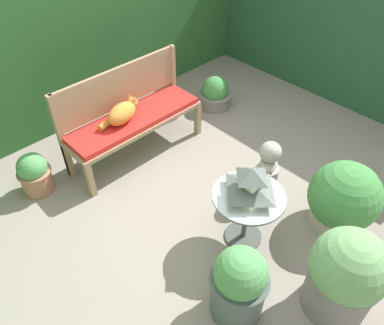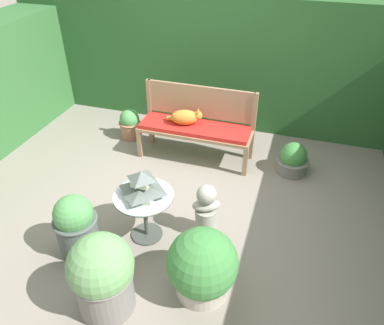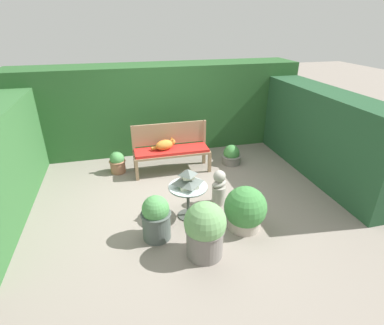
{
  "view_description": "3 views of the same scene",
  "coord_description": "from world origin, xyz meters",
  "px_view_note": "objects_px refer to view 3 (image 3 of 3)",
  "views": [
    {
      "loc": [
        -1.79,
        -1.79,
        2.73
      ],
      "look_at": [
        0.0,
        0.07,
        0.41
      ],
      "focal_mm": 35.0,
      "sensor_mm": 36.0,
      "label": 1
    },
    {
      "loc": [
        1.26,
        -3.19,
        2.87
      ],
      "look_at": [
        0.19,
        0.2,
        0.43
      ],
      "focal_mm": 35.0,
      "sensor_mm": 36.0,
      "label": 2
    },
    {
      "loc": [
        -0.94,
        -4.44,
        2.83
      ],
      "look_at": [
        0.21,
        0.11,
        0.56
      ],
      "focal_mm": 28.0,
      "sensor_mm": 36.0,
      "label": 3
    }
  ],
  "objects_px": {
    "pagoda_birdhouse": "(188,179)",
    "potted_plant_bench_left": "(245,210)",
    "potted_plant_table_near": "(205,230)",
    "potted_plant_bench_right": "(156,218)",
    "potted_plant_patio_mid": "(117,162)",
    "garden_bench": "(172,152)",
    "cat": "(165,145)",
    "patio_table": "(188,193)",
    "garden_bust": "(219,188)",
    "potted_plant_hedge_corner": "(231,155)"
  },
  "relations": [
    {
      "from": "garden_bust",
      "to": "potted_plant_patio_mid",
      "type": "distance_m",
      "value": 2.25
    },
    {
      "from": "cat",
      "to": "pagoda_birdhouse",
      "type": "distance_m",
      "value": 1.58
    },
    {
      "from": "garden_bust",
      "to": "potted_plant_patio_mid",
      "type": "height_order",
      "value": "garden_bust"
    },
    {
      "from": "potted_plant_table_near",
      "to": "potted_plant_bench_right",
      "type": "bearing_deg",
      "value": 138.87
    },
    {
      "from": "garden_bench",
      "to": "patio_table",
      "type": "height_order",
      "value": "patio_table"
    },
    {
      "from": "cat",
      "to": "potted_plant_hedge_corner",
      "type": "distance_m",
      "value": 1.49
    },
    {
      "from": "cat",
      "to": "potted_plant_patio_mid",
      "type": "height_order",
      "value": "cat"
    },
    {
      "from": "potted_plant_hedge_corner",
      "to": "potted_plant_table_near",
      "type": "xyz_separation_m",
      "value": [
        -1.33,
        -2.5,
        0.22
      ]
    },
    {
      "from": "garden_bench",
      "to": "cat",
      "type": "bearing_deg",
      "value": 176.81
    },
    {
      "from": "garden_bench",
      "to": "pagoda_birdhouse",
      "type": "bearing_deg",
      "value": -91.72
    },
    {
      "from": "patio_table",
      "to": "garden_bench",
      "type": "bearing_deg",
      "value": 88.28
    },
    {
      "from": "potted_plant_bench_right",
      "to": "potted_plant_patio_mid",
      "type": "distance_m",
      "value": 2.25
    },
    {
      "from": "garden_bench",
      "to": "pagoda_birdhouse",
      "type": "xyz_separation_m",
      "value": [
        -0.05,
        -1.57,
        0.24
      ]
    },
    {
      "from": "pagoda_birdhouse",
      "to": "potted_plant_bench_left",
      "type": "height_order",
      "value": "pagoda_birdhouse"
    },
    {
      "from": "garden_bust",
      "to": "potted_plant_bench_left",
      "type": "distance_m",
      "value": 0.72
    },
    {
      "from": "pagoda_birdhouse",
      "to": "potted_plant_patio_mid",
      "type": "xyz_separation_m",
      "value": [
        -1.03,
        1.8,
        -0.44
      ]
    },
    {
      "from": "garden_bench",
      "to": "potted_plant_bench_right",
      "type": "relative_size",
      "value": 2.25
    },
    {
      "from": "potted_plant_bench_left",
      "to": "potted_plant_hedge_corner",
      "type": "relative_size",
      "value": 1.57
    },
    {
      "from": "garden_bench",
      "to": "garden_bust",
      "type": "relative_size",
      "value": 2.45
    },
    {
      "from": "garden_bench",
      "to": "potted_plant_table_near",
      "type": "bearing_deg",
      "value": -90.87
    },
    {
      "from": "patio_table",
      "to": "potted_plant_table_near",
      "type": "relative_size",
      "value": 0.77
    },
    {
      "from": "patio_table",
      "to": "potted_plant_table_near",
      "type": "bearing_deg",
      "value": -89.35
    },
    {
      "from": "garden_bust",
      "to": "potted_plant_hedge_corner",
      "type": "xyz_separation_m",
      "value": [
        0.76,
        1.4,
        -0.12
      ]
    },
    {
      "from": "garden_bench",
      "to": "potted_plant_bench_right",
      "type": "xyz_separation_m",
      "value": [
        -0.6,
        -1.96,
        -0.09
      ]
    },
    {
      "from": "patio_table",
      "to": "potted_plant_bench_left",
      "type": "xyz_separation_m",
      "value": [
        0.74,
        -0.48,
        -0.12
      ]
    },
    {
      "from": "potted_plant_bench_left",
      "to": "potted_plant_hedge_corner",
      "type": "bearing_deg",
      "value": 74.12
    },
    {
      "from": "potted_plant_bench_right",
      "to": "potted_plant_patio_mid",
      "type": "height_order",
      "value": "potted_plant_bench_right"
    },
    {
      "from": "garden_bust",
      "to": "potted_plant_hedge_corner",
      "type": "relative_size",
      "value": 1.46
    },
    {
      "from": "pagoda_birdhouse",
      "to": "potted_plant_bench_right",
      "type": "xyz_separation_m",
      "value": [
        -0.55,
        -0.39,
        -0.33
      ]
    },
    {
      "from": "cat",
      "to": "garden_bust",
      "type": "relative_size",
      "value": 0.8
    },
    {
      "from": "potted_plant_bench_left",
      "to": "potted_plant_table_near",
      "type": "xyz_separation_m",
      "value": [
        -0.73,
        -0.4,
        0.09
      ]
    },
    {
      "from": "garden_bench",
      "to": "potted_plant_patio_mid",
      "type": "xyz_separation_m",
      "value": [
        -1.08,
        0.23,
        -0.2
      ]
    },
    {
      "from": "potted_plant_bench_left",
      "to": "garden_bust",
      "type": "bearing_deg",
      "value": 103.08
    },
    {
      "from": "potted_plant_bench_left",
      "to": "potted_plant_patio_mid",
      "type": "relative_size",
      "value": 1.47
    },
    {
      "from": "cat",
      "to": "patio_table",
      "type": "xyz_separation_m",
      "value": [
        0.09,
        -1.58,
        -0.17
      ]
    },
    {
      "from": "potted_plant_bench_right",
      "to": "potted_plant_table_near",
      "type": "xyz_separation_m",
      "value": [
        0.56,
        -0.49,
        0.06
      ]
    },
    {
      "from": "cat",
      "to": "potted_plant_table_near",
      "type": "relative_size",
      "value": 0.63
    },
    {
      "from": "potted_plant_bench_left",
      "to": "potted_plant_patio_mid",
      "type": "distance_m",
      "value": 2.89
    },
    {
      "from": "potted_plant_patio_mid",
      "to": "potted_plant_table_near",
      "type": "xyz_separation_m",
      "value": [
        1.04,
        -2.68,
        0.18
      ]
    },
    {
      "from": "potted_plant_bench_left",
      "to": "potted_plant_bench_right",
      "type": "height_order",
      "value": "potted_plant_bench_right"
    },
    {
      "from": "potted_plant_table_near",
      "to": "pagoda_birdhouse",
      "type": "bearing_deg",
      "value": 90.65
    },
    {
      "from": "potted_plant_table_near",
      "to": "patio_table",
      "type": "bearing_deg",
      "value": 90.65
    },
    {
      "from": "garden_bench",
      "to": "pagoda_birdhouse",
      "type": "distance_m",
      "value": 1.59
    },
    {
      "from": "pagoda_birdhouse",
      "to": "potted_plant_bench_left",
      "type": "distance_m",
      "value": 0.95
    },
    {
      "from": "cat",
      "to": "potted_plant_hedge_corner",
      "type": "height_order",
      "value": "cat"
    },
    {
      "from": "pagoda_birdhouse",
      "to": "potted_plant_bench_right",
      "type": "distance_m",
      "value": 0.75
    },
    {
      "from": "patio_table",
      "to": "garden_bust",
      "type": "xyz_separation_m",
      "value": [
        0.58,
        0.22,
        -0.12
      ]
    },
    {
      "from": "garden_bench",
      "to": "potted_plant_patio_mid",
      "type": "distance_m",
      "value": 1.12
    },
    {
      "from": "cat",
      "to": "potted_plant_bench_left",
      "type": "bearing_deg",
      "value": -82.28
    },
    {
      "from": "potted_plant_hedge_corner",
      "to": "garden_bust",
      "type": "bearing_deg",
      "value": -118.52
    }
  ]
}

